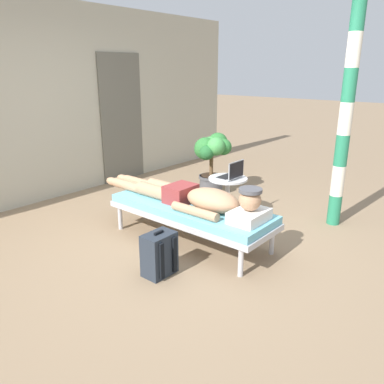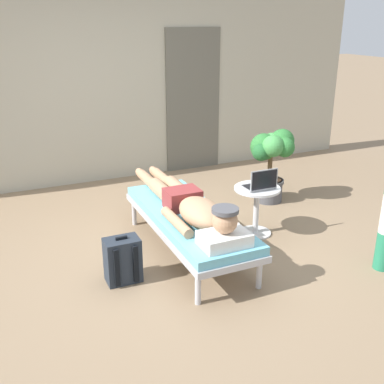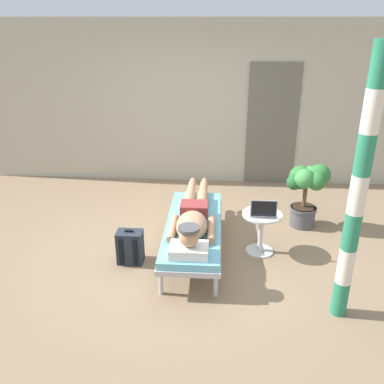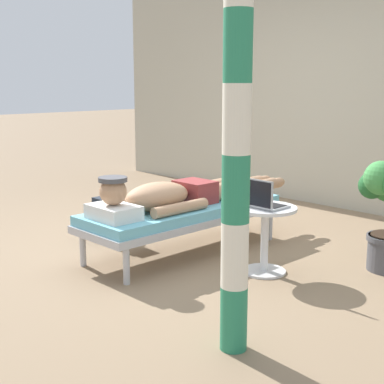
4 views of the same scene
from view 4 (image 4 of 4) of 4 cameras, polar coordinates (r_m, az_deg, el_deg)
name	(u,v)px [view 4 (image 4 of 4)]	position (r m, az deg, el deg)	size (l,w,h in m)	color
ground_plane	(181,247)	(4.99, -1.19, -5.67)	(40.00, 40.00, 0.00)	#8C7256
house_wall_back	(348,91)	(6.66, 15.72, 9.98)	(7.60, 0.20, 2.70)	#B2AD99
lounge_chair	(183,213)	(4.77, -0.89, -2.18)	(0.67, 1.87, 0.42)	#B7B7BC
person_reclining	(178,194)	(4.69, -1.43, -0.24)	(0.53, 2.17, 0.33)	white
side_table	(265,228)	(4.29, 7.51, -3.68)	(0.48, 0.48, 0.52)	silver
laptop	(261,200)	(4.19, 7.15, -0.83)	(0.31, 0.24, 0.23)	#A5A8AD
backpack	(111,220)	(5.20, -8.33, -2.83)	(0.30, 0.26, 0.42)	#262D38
porch_post	(237,119)	(2.87, 4.63, 7.47)	(0.15, 0.15, 2.54)	#267F59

